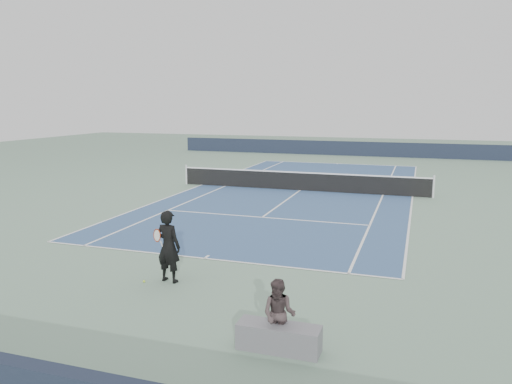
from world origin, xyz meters
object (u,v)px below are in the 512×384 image
(tennis_net, at_px, (300,181))
(tennis_ball, at_px, (144,281))
(spectator_bench, at_px, (279,325))
(tennis_player, at_px, (168,246))

(tennis_net, height_order, tennis_ball, tennis_net)
(spectator_bench, bearing_deg, tennis_net, 102.01)
(tennis_player, bearing_deg, spectator_bench, -35.43)
(tennis_net, distance_m, tennis_player, 13.84)
(spectator_bench, bearing_deg, tennis_player, 144.57)
(tennis_player, relative_size, tennis_ball, 29.67)
(tennis_player, bearing_deg, tennis_net, 89.65)
(tennis_player, height_order, spectator_bench, tennis_player)
(tennis_player, xyz_separation_m, tennis_ball, (-0.56, -0.27, -0.88))
(tennis_net, xyz_separation_m, tennis_ball, (-0.65, -14.11, -0.47))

